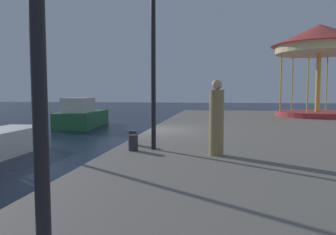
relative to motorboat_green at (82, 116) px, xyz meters
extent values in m
plane|color=black|center=(6.16, -7.74, -0.72)|extent=(120.00, 120.00, 0.00)
cube|color=slate|center=(12.93, -7.74, -0.32)|extent=(13.53, 28.74, 0.80)
cube|color=#236638|center=(-0.02, 0.18, -0.21)|extent=(2.72, 5.51, 1.02)
cube|color=beige|center=(0.07, -0.66, 0.75)|extent=(1.76, 2.48, 0.92)
cube|color=#4C6070|center=(-0.05, 0.50, 0.94)|extent=(1.32, 0.23, 0.41)
cylinder|color=#B23333|center=(15.01, 0.85, 0.23)|extent=(4.90, 4.90, 0.30)
cylinder|color=gold|center=(15.01, 0.85, 2.15)|extent=(0.28, 0.28, 3.55)
cylinder|color=#F2E099|center=(15.01, 0.85, 4.17)|extent=(5.13, 5.13, 0.50)
cone|color=#C63D38|center=(15.01, 0.85, 5.06)|extent=(5.70, 5.70, 1.28)
cylinder|color=gold|center=(16.11, 2.76, 2.15)|extent=(0.08, 0.08, 3.55)
cylinder|color=gold|center=(13.91, 2.76, 2.15)|extent=(0.08, 0.08, 3.55)
cylinder|color=gold|center=(12.81, 0.85, 2.15)|extent=(0.08, 0.08, 3.55)
cylinder|color=gold|center=(13.91, -1.06, 2.15)|extent=(0.08, 0.08, 3.55)
cylinder|color=black|center=(7.48, -17.80, 2.16)|extent=(0.12, 0.12, 4.16)
cylinder|color=black|center=(7.24, -12.05, 2.12)|extent=(0.12, 0.12, 4.08)
cylinder|color=#2D2D33|center=(6.76, -12.30, 0.28)|extent=(0.24, 0.24, 0.40)
cylinder|color=#2D2D33|center=(6.52, -11.43, 0.28)|extent=(0.24, 0.24, 0.40)
cylinder|color=#937A4C|center=(8.85, -12.56, 0.84)|extent=(0.34, 0.34, 1.53)
sphere|color=tan|center=(8.85, -12.56, 1.73)|extent=(0.24, 0.24, 0.24)
camera|label=1|loc=(8.85, -20.11, 1.55)|focal=34.25mm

